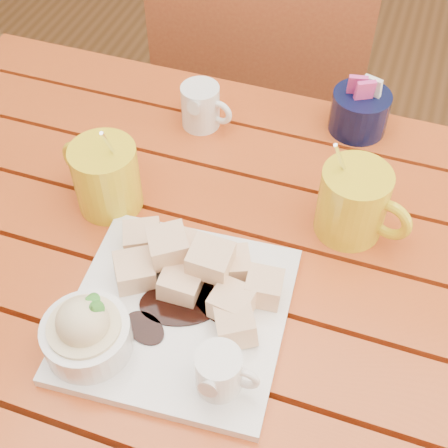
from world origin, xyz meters
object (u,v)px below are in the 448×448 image
at_px(table, 223,303).
at_px(coffee_mug_right, 355,202).
at_px(chair_far, 264,88).
at_px(coffee_mug_left, 105,176).
at_px(dessert_plate, 161,310).

relative_size(table, coffee_mug_right, 7.39).
relative_size(table, chair_far, 1.25).
relative_size(coffee_mug_left, chair_far, 0.17).
height_order(table, coffee_mug_left, coffee_mug_left).
height_order(table, chair_far, chair_far).
distance_m(dessert_plate, coffee_mug_left, 0.24).
bearing_deg(coffee_mug_left, coffee_mug_right, 29.11).
xyz_separation_m(dessert_plate, coffee_mug_right, (0.19, 0.24, 0.02)).
bearing_deg(chair_far, coffee_mug_right, 112.75).
xyz_separation_m(table, dessert_plate, (-0.04, -0.12, 0.14)).
height_order(coffee_mug_left, chair_far, chair_far).
height_order(dessert_plate, coffee_mug_left, coffee_mug_left).
bearing_deg(chair_far, coffee_mug_left, 79.35).
distance_m(dessert_plate, coffee_mug_right, 0.31).
bearing_deg(dessert_plate, coffee_mug_left, 132.64).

